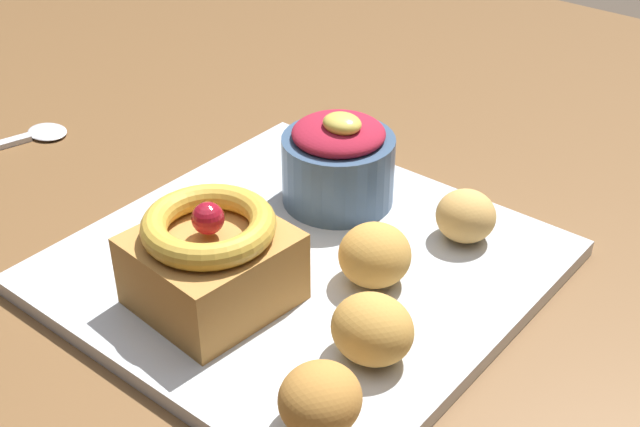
{
  "coord_description": "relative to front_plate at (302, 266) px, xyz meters",
  "views": [
    {
      "loc": [
        0.39,
        -0.46,
        1.09
      ],
      "look_at": [
        0.08,
        -0.07,
        0.77
      ],
      "focal_mm": 47.4,
      "sensor_mm": 36.0,
      "label": 1
    }
  ],
  "objects": [
    {
      "name": "fritter_extra",
      "position": [
        0.11,
        -0.11,
        0.03
      ],
      "size": [
        0.04,
        0.05,
        0.04
      ],
      "primitive_type": "ellipsoid",
      "color": "#BC7F38",
      "rests_on": "front_plate"
    },
    {
      "name": "berry_ramekin",
      "position": [
        -0.03,
        0.08,
        0.04
      ],
      "size": [
        0.09,
        0.09,
        0.08
      ],
      "color": "#3D5675",
      "rests_on": "front_plate"
    },
    {
      "name": "fritter_front",
      "position": [
        0.07,
        0.09,
        0.02
      ],
      "size": [
        0.04,
        0.04,
        0.04
      ],
      "primitive_type": "ellipsoid",
      "color": "tan",
      "rests_on": "front_plate"
    },
    {
      "name": "fritter_back",
      "position": [
        0.1,
        -0.05,
        0.03
      ],
      "size": [
        0.05,
        0.05,
        0.04
      ],
      "primitive_type": "ellipsoid",
      "color": "gold",
      "rests_on": "front_plate"
    },
    {
      "name": "spoon",
      "position": [
        -0.32,
        -0.01,
        -0.0
      ],
      "size": [
        0.05,
        0.12,
        0.0
      ],
      "rotation": [
        0.0,
        0.0,
        1.31
      ],
      "color": "silver",
      "rests_on": "dining_table"
    },
    {
      "name": "front_plate",
      "position": [
        0.0,
        0.0,
        0.0
      ],
      "size": [
        0.3,
        0.3,
        0.01
      ],
      "primitive_type": "cube",
      "color": "silver",
      "rests_on": "dining_table"
    },
    {
      "name": "dining_table",
      "position": [
        -0.08,
        0.09,
        -0.09
      ],
      "size": [
        1.32,
        1.11,
        0.73
      ],
      "color": "brown",
      "rests_on": "ground_plane"
    },
    {
      "name": "fritter_middle",
      "position": [
        0.05,
        0.01,
        0.03
      ],
      "size": [
        0.05,
        0.05,
        0.04
      ],
      "primitive_type": "ellipsoid",
      "color": "gold",
      "rests_on": "front_plate"
    },
    {
      "name": "cake_slice",
      "position": [
        -0.02,
        -0.07,
        0.04
      ],
      "size": [
        0.09,
        0.1,
        0.07
      ],
      "rotation": [
        0.0,
        0.0,
        -0.09
      ],
      "color": "#B77F3D",
      "rests_on": "front_plate"
    }
  ]
}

